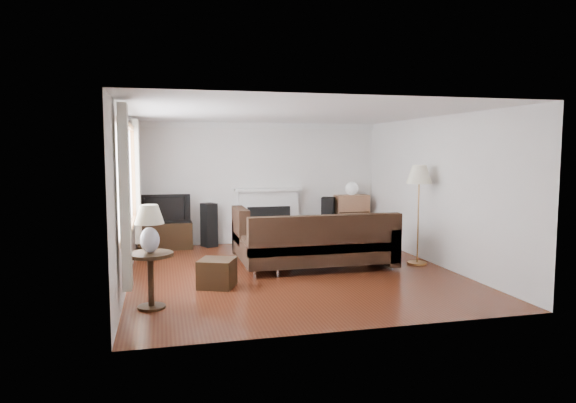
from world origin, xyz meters
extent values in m
cube|color=#572413|center=(0.00, 0.00, 0.00)|extent=(5.10, 5.60, 0.04)
cube|color=white|center=(0.00, 0.00, 2.50)|extent=(5.10, 5.60, 0.04)
cube|color=white|center=(0.00, 2.75, 1.25)|extent=(5.00, 0.04, 2.50)
cube|color=white|center=(0.00, -2.75, 1.25)|extent=(5.00, 0.04, 2.50)
cube|color=white|center=(-2.50, 0.00, 1.25)|extent=(0.04, 5.50, 2.50)
cube|color=white|center=(2.50, 0.00, 1.25)|extent=(0.04, 5.50, 2.50)
cube|color=#976338|center=(-2.45, -0.20, 1.55)|extent=(0.12, 2.74, 1.54)
cube|color=beige|center=(-2.40, -1.72, 1.40)|extent=(0.10, 0.35, 2.10)
cube|color=beige|center=(-2.40, 1.32, 1.40)|extent=(0.10, 0.35, 2.10)
cube|color=white|center=(0.15, 2.64, 0.57)|extent=(1.40, 0.26, 1.15)
cube|color=black|center=(-1.95, 2.49, 0.26)|extent=(1.04, 0.47, 0.52)
imported|color=black|center=(-1.95, 2.49, 0.80)|extent=(0.98, 0.13, 0.56)
cube|color=black|center=(-1.09, 2.54, 0.44)|extent=(0.34, 0.37, 0.88)
cube|color=black|center=(1.43, 2.52, 0.47)|extent=(0.37, 0.39, 0.94)
cube|color=#9B6748|center=(1.96, 2.53, 0.49)|extent=(0.71, 0.34, 0.98)
sphere|color=white|center=(1.96, 2.53, 1.12)|extent=(0.28, 0.28, 0.28)
cube|color=black|center=(0.48, 0.11, 0.43)|extent=(2.68, 1.96, 0.87)
cube|color=#A66B4F|center=(0.45, 1.60, 0.23)|extent=(1.19, 0.67, 0.46)
cube|color=black|center=(-1.26, -0.62, 0.20)|extent=(0.62, 0.62, 0.40)
cube|color=#A7753A|center=(2.21, 0.05, 0.84)|extent=(0.52, 0.52, 1.68)
cube|color=black|center=(-2.15, -1.42, 0.35)|extent=(0.55, 0.55, 0.69)
cube|color=silver|center=(-2.15, -1.42, 0.98)|extent=(0.36, 0.36, 0.58)
camera|label=1|loc=(-2.00, -7.77, 1.92)|focal=32.00mm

